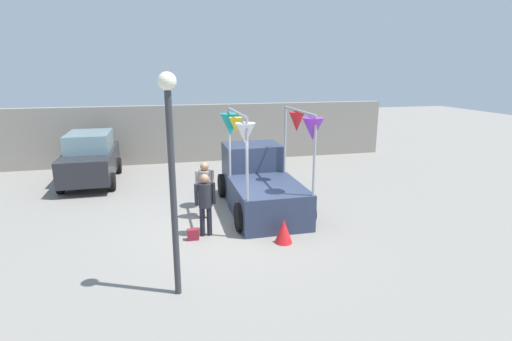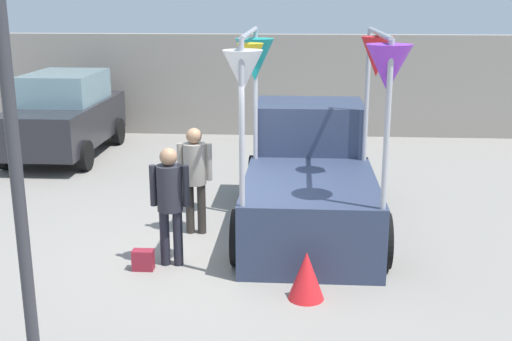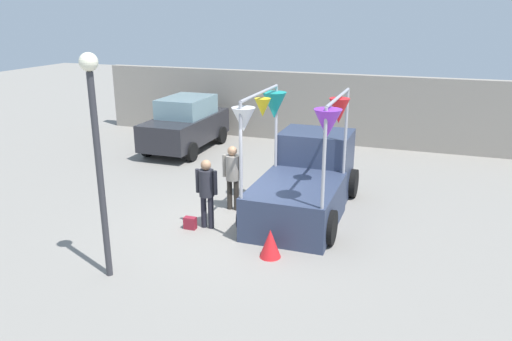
% 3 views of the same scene
% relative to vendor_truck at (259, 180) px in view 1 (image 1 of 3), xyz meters
% --- Properties ---
extents(ground_plane, '(60.00, 60.00, 0.00)m').
position_rel_vendor_truck_xyz_m(ground_plane, '(-1.15, -1.35, -0.88)').
color(ground_plane, gray).
extents(vendor_truck, '(2.46, 4.07, 3.09)m').
position_rel_vendor_truck_xyz_m(vendor_truck, '(0.00, 0.00, 0.00)').
color(vendor_truck, '#2D3851').
rests_on(vendor_truck, ground).
extents(parked_car, '(1.88, 4.00, 1.88)m').
position_rel_vendor_truck_xyz_m(parked_car, '(-5.46, 4.18, 0.07)').
color(parked_car, '#26262B').
rests_on(parked_car, ground).
extents(person_customer, '(0.53, 0.34, 1.63)m').
position_rel_vendor_truck_xyz_m(person_customer, '(-1.86, -1.82, 0.10)').
color(person_customer, black).
rests_on(person_customer, ground).
extents(person_vendor, '(0.53, 0.34, 1.65)m').
position_rel_vendor_truck_xyz_m(person_vendor, '(-1.72, -0.59, 0.12)').
color(person_vendor, '#2D2823').
rests_on(person_vendor, ground).
extents(handbag, '(0.28, 0.16, 0.28)m').
position_rel_vendor_truck_xyz_m(handbag, '(-2.21, -2.02, -0.74)').
color(handbag, maroon).
rests_on(handbag, ground).
extents(street_lamp, '(0.32, 0.32, 4.14)m').
position_rel_vendor_truck_xyz_m(street_lamp, '(-2.70, -4.43, 1.80)').
color(street_lamp, '#333338').
rests_on(street_lamp, ground).
extents(brick_boundary_wall, '(18.00, 0.36, 2.60)m').
position_rel_vendor_truck_xyz_m(brick_boundary_wall, '(-1.15, 6.85, 0.42)').
color(brick_boundary_wall, gray).
rests_on(brick_boundary_wall, ground).
extents(folded_kite_bundle_crimson, '(0.62, 0.62, 0.60)m').
position_rel_vendor_truck_xyz_m(folded_kite_bundle_crimson, '(-0.05, -2.71, -0.58)').
color(folded_kite_bundle_crimson, red).
rests_on(folded_kite_bundle_crimson, ground).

